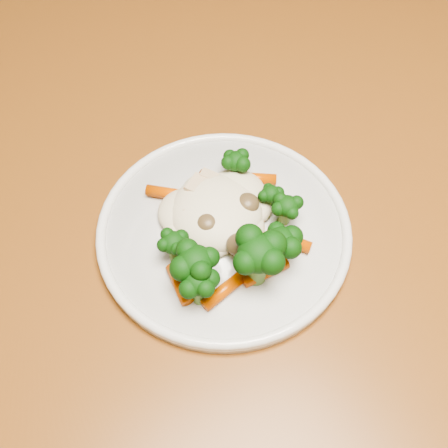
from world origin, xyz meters
The scene contains 3 objects.
dining_table centered at (-0.22, -0.30, 0.66)m, with size 1.49×1.25×0.75m.
plate centered at (-0.26, -0.33, 0.76)m, with size 0.25×0.25×0.01m, color white.
meal centered at (-0.27, -0.34, 0.78)m, with size 0.16×0.17×0.05m.
Camera 1 is at (-0.42, -0.59, 1.22)m, focal length 45.00 mm.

